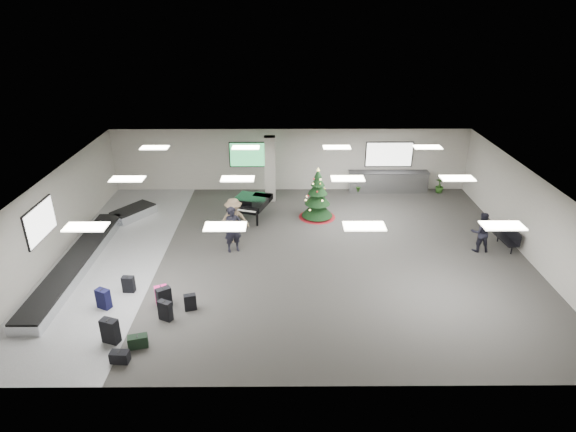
{
  "coord_description": "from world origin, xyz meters",
  "views": [
    {
      "loc": [
        -0.27,
        -16.45,
        9.13
      ],
      "look_at": [
        -0.16,
        1.0,
        1.19
      ],
      "focal_mm": 30.0,
      "sensor_mm": 36.0,
      "label": 1
    }
  ],
  "objects_px": {
    "baggage_carousel": "(89,251)",
    "traveler_a": "(233,229)",
    "traveler_bench": "(481,232)",
    "pink_suitcase": "(161,295)",
    "grand_piano": "(250,203)",
    "service_counter": "(388,182)",
    "traveler_b": "(234,221)",
    "potted_plant_left": "(359,185)",
    "christmas_tree": "(317,200)",
    "bench": "(508,237)",
    "potted_plant_right": "(440,186)"
  },
  "relations": [
    {
      "from": "pink_suitcase",
      "to": "bench",
      "type": "xyz_separation_m",
      "value": [
        12.91,
        3.76,
        0.16
      ]
    },
    {
      "from": "baggage_carousel",
      "to": "traveler_a",
      "type": "relative_size",
      "value": 5.21
    },
    {
      "from": "traveler_a",
      "to": "christmas_tree",
      "type": "bearing_deg",
      "value": 21.55
    },
    {
      "from": "traveler_bench",
      "to": "potted_plant_left",
      "type": "xyz_separation_m",
      "value": [
        -3.85,
        6.23,
        -0.39
      ]
    },
    {
      "from": "service_counter",
      "to": "traveler_a",
      "type": "height_order",
      "value": "traveler_a"
    },
    {
      "from": "service_counter",
      "to": "traveler_a",
      "type": "bearing_deg",
      "value": -139.09
    },
    {
      "from": "bench",
      "to": "potted_plant_right",
      "type": "relative_size",
      "value": 1.82
    },
    {
      "from": "service_counter",
      "to": "grand_piano",
      "type": "height_order",
      "value": "grand_piano"
    },
    {
      "from": "traveler_b",
      "to": "potted_plant_left",
      "type": "distance_m",
      "value": 7.96
    },
    {
      "from": "pink_suitcase",
      "to": "grand_piano",
      "type": "bearing_deg",
      "value": 46.58
    },
    {
      "from": "traveler_a",
      "to": "traveler_bench",
      "type": "height_order",
      "value": "traveler_a"
    },
    {
      "from": "traveler_b",
      "to": "service_counter",
      "type": "bearing_deg",
      "value": 24.37
    },
    {
      "from": "pink_suitcase",
      "to": "bench",
      "type": "relative_size",
      "value": 0.47
    },
    {
      "from": "christmas_tree",
      "to": "traveler_a",
      "type": "bearing_deg",
      "value": -137.47
    },
    {
      "from": "traveler_a",
      "to": "service_counter",
      "type": "bearing_deg",
      "value": 19.93
    },
    {
      "from": "baggage_carousel",
      "to": "traveler_a",
      "type": "xyz_separation_m",
      "value": [
        5.54,
        0.4,
        0.72
      ]
    },
    {
      "from": "christmas_tree",
      "to": "grand_piano",
      "type": "height_order",
      "value": "christmas_tree"
    },
    {
      "from": "baggage_carousel",
      "to": "traveler_b",
      "type": "distance_m",
      "value": 5.67
    },
    {
      "from": "bench",
      "to": "service_counter",
      "type": "bearing_deg",
      "value": 115.34
    },
    {
      "from": "grand_piano",
      "to": "potted_plant_left",
      "type": "bearing_deg",
      "value": 48.7
    },
    {
      "from": "christmas_tree",
      "to": "bench",
      "type": "xyz_separation_m",
      "value": [
        7.41,
        -3.0,
        -0.34
      ]
    },
    {
      "from": "traveler_b",
      "to": "potted_plant_left",
      "type": "bearing_deg",
      "value": 30.05
    },
    {
      "from": "service_counter",
      "to": "potted_plant_right",
      "type": "bearing_deg",
      "value": -3.26
    },
    {
      "from": "bench",
      "to": "traveler_a",
      "type": "bearing_deg",
      "value": 176.03
    },
    {
      "from": "baggage_carousel",
      "to": "grand_piano",
      "type": "height_order",
      "value": "grand_piano"
    },
    {
      "from": "service_counter",
      "to": "grand_piano",
      "type": "relative_size",
      "value": 1.79
    },
    {
      "from": "grand_piano",
      "to": "traveler_b",
      "type": "bearing_deg",
      "value": -83.78
    },
    {
      "from": "pink_suitcase",
      "to": "potted_plant_left",
      "type": "relative_size",
      "value": 0.76
    },
    {
      "from": "baggage_carousel",
      "to": "potted_plant_left",
      "type": "bearing_deg",
      "value": 30.15
    },
    {
      "from": "service_counter",
      "to": "potted_plant_left",
      "type": "bearing_deg",
      "value": -174.31
    },
    {
      "from": "pink_suitcase",
      "to": "potted_plant_left",
      "type": "height_order",
      "value": "potted_plant_left"
    },
    {
      "from": "christmas_tree",
      "to": "bench",
      "type": "height_order",
      "value": "christmas_tree"
    },
    {
      "from": "christmas_tree",
      "to": "bench",
      "type": "distance_m",
      "value": 8.0
    },
    {
      "from": "baggage_carousel",
      "to": "traveler_a",
      "type": "height_order",
      "value": "traveler_a"
    },
    {
      "from": "service_counter",
      "to": "grand_piano",
      "type": "bearing_deg",
      "value": -154.47
    },
    {
      "from": "service_counter",
      "to": "traveler_bench",
      "type": "relative_size",
      "value": 2.48
    },
    {
      "from": "bench",
      "to": "potted_plant_left",
      "type": "bearing_deg",
      "value": 125.41
    },
    {
      "from": "service_counter",
      "to": "traveler_bench",
      "type": "height_order",
      "value": "traveler_bench"
    },
    {
      "from": "grand_piano",
      "to": "potted_plant_left",
      "type": "relative_size",
      "value": 2.64
    },
    {
      "from": "traveler_a",
      "to": "potted_plant_right",
      "type": "xyz_separation_m",
      "value": [
        9.94,
        6.18,
        -0.55
      ]
    },
    {
      "from": "christmas_tree",
      "to": "traveler_bench",
      "type": "height_order",
      "value": "christmas_tree"
    },
    {
      "from": "christmas_tree",
      "to": "traveler_a",
      "type": "relative_size",
      "value": 1.28
    },
    {
      "from": "grand_piano",
      "to": "traveler_a",
      "type": "relative_size",
      "value": 1.22
    },
    {
      "from": "traveler_a",
      "to": "potted_plant_left",
      "type": "bearing_deg",
      "value": 25.84
    },
    {
      "from": "traveler_a",
      "to": "traveler_bench",
      "type": "bearing_deg",
      "value": -21.28
    },
    {
      "from": "pink_suitcase",
      "to": "potted_plant_right",
      "type": "xyz_separation_m",
      "value": [
        11.95,
        9.75,
        0.06
      ]
    },
    {
      "from": "service_counter",
      "to": "pink_suitcase",
      "type": "bearing_deg",
      "value": -133.27
    },
    {
      "from": "baggage_carousel",
      "to": "grand_piano",
      "type": "xyz_separation_m",
      "value": [
        5.98,
        3.46,
        0.56
      ]
    },
    {
      "from": "baggage_carousel",
      "to": "christmas_tree",
      "type": "distance_m",
      "value": 9.73
    },
    {
      "from": "baggage_carousel",
      "to": "pink_suitcase",
      "type": "bearing_deg",
      "value": -41.9
    }
  ]
}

